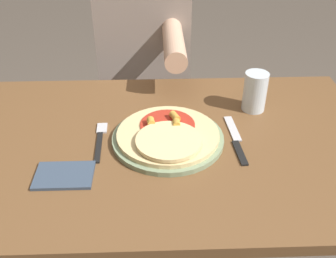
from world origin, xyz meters
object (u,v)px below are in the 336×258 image
at_px(dining_table, 165,176).
at_px(fork, 100,139).
at_px(pizza, 168,135).
at_px(knife, 236,140).
at_px(person_diner, 145,60).
at_px(plate, 168,139).
at_px(drinking_glass, 255,92).

height_order(dining_table, fork, fork).
bearing_deg(pizza, dining_table, 128.48).
xyz_separation_m(knife, person_diner, (-0.25, 0.63, -0.05)).
relative_size(pizza, knife, 1.23).
distance_m(dining_table, fork, 0.21).
bearing_deg(fork, pizza, -6.45).
height_order(fork, knife, same).
height_order(dining_table, plate, plate).
distance_m(fork, knife, 0.36).
bearing_deg(fork, knife, -2.77).
relative_size(dining_table, knife, 5.26).
xyz_separation_m(dining_table, knife, (0.19, -0.01, 0.13)).
relative_size(fork, drinking_glass, 1.49).
bearing_deg(drinking_glass, pizza, -147.95).
height_order(dining_table, knife, knife).
distance_m(dining_table, drinking_glass, 0.36).
distance_m(plate, knife, 0.18).
height_order(dining_table, person_diner, person_diner).
bearing_deg(person_diner, pizza, -83.70).
bearing_deg(drinking_glass, fork, -162.12).
relative_size(knife, person_diner, 0.19).
bearing_deg(knife, person_diner, 111.77).
relative_size(knife, drinking_glass, 1.87).
xyz_separation_m(dining_table, fork, (-0.17, 0.01, 0.13)).
bearing_deg(person_diner, knife, -68.23).
xyz_separation_m(plate, person_diner, (-0.07, 0.63, -0.06)).
distance_m(plate, person_diner, 0.63).
xyz_separation_m(fork, knife, (0.36, -0.02, 0.00)).
relative_size(pizza, person_diner, 0.23).
relative_size(plate, fork, 1.69).
height_order(fork, drinking_glass, drinking_glass).
xyz_separation_m(pizza, person_diner, (-0.07, 0.63, -0.07)).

